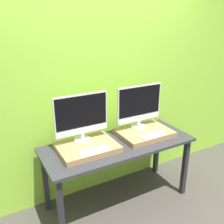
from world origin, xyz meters
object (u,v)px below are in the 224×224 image
(keyboard_left, at_px, (94,151))
(monitor_left, at_px, (81,116))
(monitor_right, at_px, (139,105))
(keyboard_right, at_px, (153,135))

(keyboard_left, bearing_deg, monitor_left, 90.00)
(monitor_right, xyz_separation_m, keyboard_right, (0.00, -0.27, -0.25))
(keyboard_left, height_order, keyboard_right, same)
(keyboard_left, bearing_deg, monitor_right, 21.19)
(keyboard_left, relative_size, keyboard_right, 1.00)
(monitor_left, relative_size, monitor_right, 1.00)
(monitor_left, height_order, keyboard_right, monitor_left)
(monitor_left, relative_size, keyboard_right, 1.89)
(monitor_left, xyz_separation_m, monitor_right, (0.68, 0.00, 0.00))
(keyboard_right, bearing_deg, monitor_left, 158.81)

